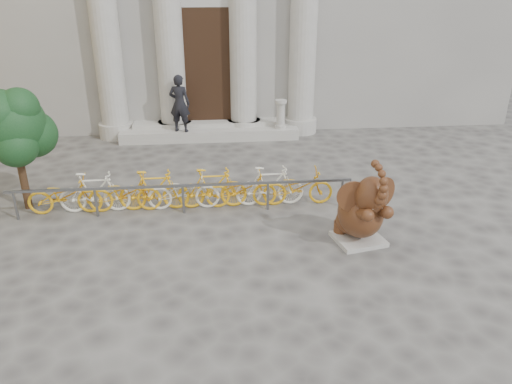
{
  "coord_description": "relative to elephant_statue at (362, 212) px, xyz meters",
  "views": [
    {
      "loc": [
        0.05,
        -7.16,
        5.25
      ],
      "look_at": [
        0.92,
        2.16,
        1.1
      ],
      "focal_mm": 35.0,
      "sensor_mm": 36.0,
      "label": 1
    }
  ],
  "objects": [
    {
      "name": "entrance_steps",
      "position": [
        -3.09,
        7.56,
        -0.53
      ],
      "size": [
        6.0,
        1.2,
        0.36
      ],
      "primitive_type": "cube",
      "color": "#A8A59E",
      "rests_on": "ground"
    },
    {
      "name": "elephant_statue",
      "position": [
        0.0,
        0.0,
        0.0
      ],
      "size": [
        1.28,
        1.52,
        1.95
      ],
      "rotation": [
        0.0,
        0.0,
        0.22
      ],
      "color": "#A8A59E",
      "rests_on": "ground"
    },
    {
      "name": "balustrade_post",
      "position": [
        -0.69,
        7.26,
        0.1
      ],
      "size": [
        0.39,
        0.39,
        0.97
      ],
      "color": "#A8A59E",
      "rests_on": "entrance_steps"
    },
    {
      "name": "pedestrian",
      "position": [
        -4.04,
        7.21,
        0.59
      ],
      "size": [
        0.78,
        0.62,
        1.88
      ],
      "primitive_type": "imported",
      "rotation": [
        0.0,
        0.0,
        2.87
      ],
      "color": "black",
      "rests_on": "entrance_steps"
    },
    {
      "name": "ground",
      "position": [
        -3.09,
        -1.84,
        -0.71
      ],
      "size": [
        80.0,
        80.0,
        0.0
      ],
      "primitive_type": "plane",
      "color": "#474442",
      "rests_on": "ground"
    },
    {
      "name": "tree",
      "position": [
        -7.48,
        2.35,
        1.34
      ],
      "size": [
        1.69,
        1.54,
        2.94
      ],
      "color": "#332114",
      "rests_on": "ground"
    },
    {
      "name": "bike_rack",
      "position": [
        -3.75,
        1.99,
        -0.21
      ],
      "size": [
        8.0,
        0.53,
        1.0
      ],
      "color": "slate",
      "rests_on": "ground"
    }
  ]
}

